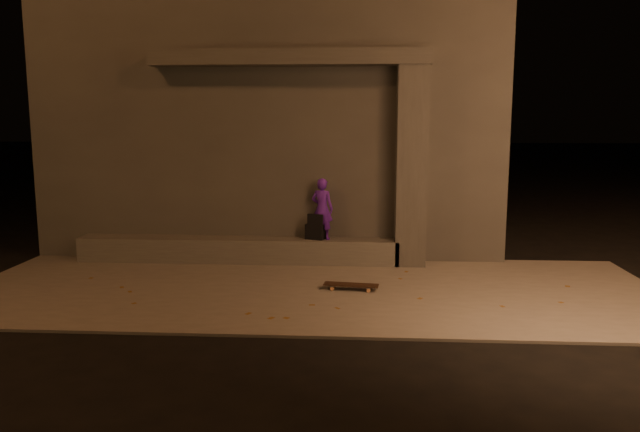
# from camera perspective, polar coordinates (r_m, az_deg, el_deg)

# --- Properties ---
(ground) EXTENTS (120.00, 120.00, 0.00)m
(ground) POSITION_cam_1_polar(r_m,az_deg,el_deg) (8.12, -2.04, -10.66)
(ground) COLOR black
(ground) RESTS_ON ground
(sidewalk) EXTENTS (11.00, 4.40, 0.04)m
(sidewalk) POSITION_cam_1_polar(r_m,az_deg,el_deg) (10.01, -0.90, -6.70)
(sidewalk) COLOR #635E57
(sidewalk) RESTS_ON ground
(building) EXTENTS (9.00, 5.10, 5.22)m
(building) POSITION_cam_1_polar(r_m,az_deg,el_deg) (14.21, -3.54, 8.51)
(building) COLOR #3D3A37
(building) RESTS_ON ground
(ledge) EXTENTS (6.00, 0.55, 0.45)m
(ledge) POSITION_cam_1_polar(r_m,az_deg,el_deg) (11.84, -7.50, -3.08)
(ledge) COLOR #4D4A46
(ledge) RESTS_ON sidewalk
(column) EXTENTS (0.55, 0.55, 3.60)m
(column) POSITION_cam_1_polar(r_m,az_deg,el_deg) (11.43, 8.34, 4.46)
(column) COLOR #3D3A37
(column) RESTS_ON sidewalk
(canopy) EXTENTS (5.00, 0.70, 0.28)m
(canopy) POSITION_cam_1_polar(r_m,az_deg,el_deg) (11.52, -2.78, 14.24)
(canopy) COLOR #3D3A37
(canopy) RESTS_ON column
(skateboarder) EXTENTS (0.48, 0.39, 1.14)m
(skateboarder) POSITION_cam_1_polar(r_m,az_deg,el_deg) (11.50, 0.20, 0.66)
(skateboarder) COLOR #4E18A1
(skateboarder) RESTS_ON ledge
(backpack) EXTENTS (0.39, 0.32, 0.48)m
(backpack) POSITION_cam_1_polar(r_m,az_deg,el_deg) (11.57, -0.40, -1.31)
(backpack) COLOR black
(backpack) RESTS_ON ledge
(skateboard) EXTENTS (0.88, 0.33, 0.09)m
(skateboard) POSITION_cam_1_polar(r_m,az_deg,el_deg) (9.87, 2.86, -6.34)
(skateboard) COLOR black
(skateboard) RESTS_ON sidewalk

